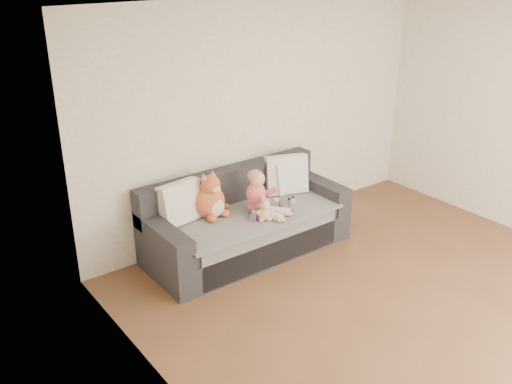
# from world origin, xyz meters

# --- Properties ---
(room_shell) EXTENTS (5.00, 5.00, 5.00)m
(room_shell) POSITION_xyz_m (0.00, 0.42, 1.30)
(room_shell) COLOR brown
(room_shell) RESTS_ON ground
(sofa) EXTENTS (2.20, 0.94, 0.85)m
(sofa) POSITION_xyz_m (-0.56, 2.06, 0.31)
(sofa) COLOR #26252A
(sofa) RESTS_ON ground
(cushion_left) EXTENTS (0.48, 0.27, 0.43)m
(cushion_left) POSITION_xyz_m (-1.23, 2.24, 0.68)
(cushion_left) COLOR silver
(cushion_left) RESTS_ON sofa
(cushion_right_back) EXTENTS (0.52, 0.37, 0.45)m
(cushion_right_back) POSITION_xyz_m (0.10, 2.18, 0.69)
(cushion_right_back) COLOR silver
(cushion_right_back) RESTS_ON sofa
(cushion_right_front) EXTENTS (0.39, 0.18, 0.37)m
(cushion_right_front) POSITION_xyz_m (0.14, 2.18, 0.65)
(cushion_right_front) COLOR silver
(cushion_right_front) RESTS_ON sofa
(toddler) EXTENTS (0.37, 0.49, 0.48)m
(toddler) POSITION_xyz_m (-0.48, 1.92, 0.67)
(toddler) COLOR #E46050
(toddler) RESTS_ON sofa
(plush_cat) EXTENTS (0.41, 0.38, 0.51)m
(plush_cat) POSITION_xyz_m (-0.92, 2.17, 0.66)
(plush_cat) COLOR #AE5026
(plush_cat) RESTS_ON sofa
(teddy_bear) EXTENTS (0.18, 0.15, 0.24)m
(teddy_bear) POSITION_xyz_m (-0.54, 1.75, 0.57)
(teddy_bear) COLOR tan
(teddy_bear) RESTS_ON sofa
(plush_cow) EXTENTS (0.15, 0.22, 0.18)m
(plush_cow) POSITION_xyz_m (-0.21, 1.79, 0.55)
(plush_cow) COLOR white
(plush_cow) RESTS_ON sofa
(sippy_cup) EXTENTS (0.11, 0.08, 0.12)m
(sippy_cup) POSITION_xyz_m (-0.63, 1.81, 0.54)
(sippy_cup) COLOR #7B3591
(sippy_cup) RESTS_ON sofa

